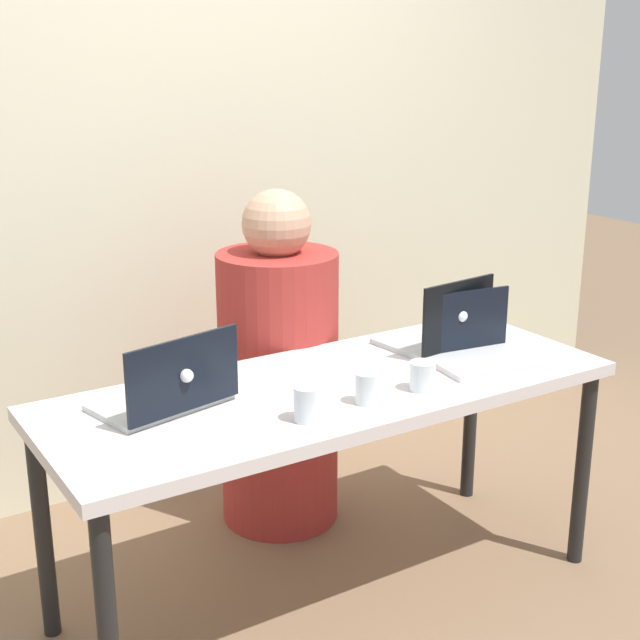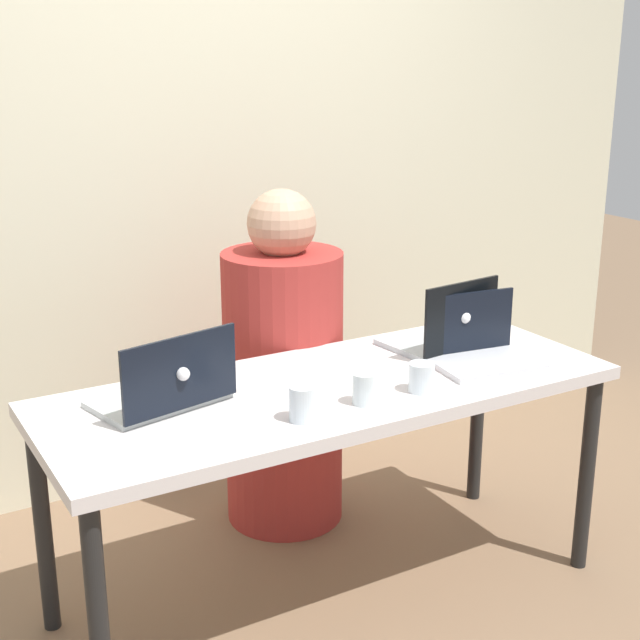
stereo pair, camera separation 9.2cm
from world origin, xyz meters
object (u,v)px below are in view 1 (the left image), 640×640
Objects in this scene: person_at_center at (279,378)px; water_glass_left at (307,406)px; laptop_back_right at (439,332)px; water_glass_right at (422,378)px; water_glass_center at (368,390)px; laptop_front_right at (477,347)px; laptop_back_left at (168,392)px.

person_at_center is 12.60× the size of water_glass_left.
water_glass_right is at bearing 37.57° from laptop_back_right.
water_glass_center is 0.19m from water_glass_right.
laptop_back_left is at bearing 178.25° from laptop_front_right.
laptop_back_right is at bearing 168.44° from laptop_back_left.
laptop_front_right is 0.50m from water_glass_center.
water_glass_left is at bearing -163.34° from laptop_front_right.
laptop_back_right is 0.75m from water_glass_left.
laptop_back_left is 0.73m from water_glass_right.
person_at_center is at bearing -56.04° from laptop_back_right.
laptop_front_right is at bearing 88.71° from laptop_back_right.
laptop_back_right is (-0.01, 0.17, 0.01)m from laptop_front_right.
laptop_front_right is at bearing 158.50° from laptop_back_left.
laptop_front_right is (0.38, -0.61, 0.22)m from person_at_center.
water_glass_left is at bearing -178.27° from water_glass_right.
water_glass_right is at bearing 146.49° from laptop_back_left.
laptop_back_right is 3.93× the size of water_glass_right.
person_at_center is 3.62× the size of laptop_back_right.
laptop_back_right is 0.55m from water_glass_center.
water_glass_center is (-0.49, -0.10, -0.01)m from laptop_front_right.
person_at_center is 3.04× the size of laptop_back_left.
water_glass_left is (-0.21, -0.02, 0.00)m from water_glass_center.
person_at_center is 3.55× the size of laptop_front_right.
water_glass_center is at bearing 23.57° from laptop_back_right.
water_glass_left is (0.28, -0.27, -0.01)m from laptop_back_left.
water_glass_left is at bearing -175.74° from water_glass_center.
laptop_front_right is (0.98, -0.15, -0.00)m from laptop_back_left.
water_glass_right is at bearing -153.72° from laptop_front_right.
laptop_front_right is 1.02× the size of laptop_back_right.
person_at_center is at bearing 66.00° from water_glass_left.
water_glass_right is at bearing 1.73° from water_glass_left.
water_glass_right is (0.19, -0.00, -0.00)m from water_glass_center.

